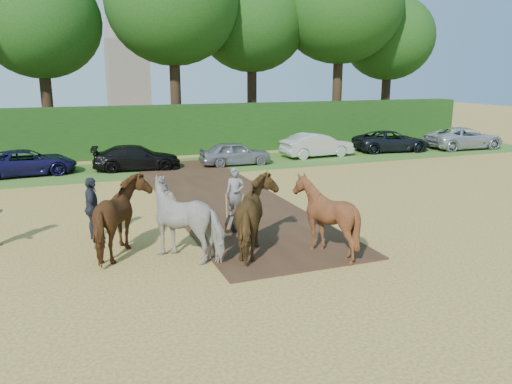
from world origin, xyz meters
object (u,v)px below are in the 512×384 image
at_px(parked_cars, 218,152).
at_px(church, 123,0).
at_px(spectator_far, 92,208).
at_px(plough_team, 225,216).

relative_size(parked_cars, church, 1.54).
height_order(spectator_far, church, church).
xyz_separation_m(spectator_far, plough_team, (3.34, -2.73, 0.13)).
height_order(parked_cars, church, church).
xyz_separation_m(parked_cars, church, (0.38, 40.97, 13.04)).
relative_size(spectator_far, parked_cars, 0.04).
distance_m(spectator_far, church, 53.81).
distance_m(parked_cars, church, 42.99).
xyz_separation_m(plough_team, church, (4.21, 54.45, 12.67)).
distance_m(spectator_far, parked_cars, 12.93).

